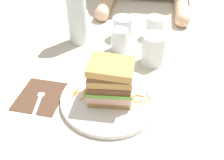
{
  "coord_description": "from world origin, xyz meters",
  "views": [
    {
      "loc": [
        0.11,
        -0.6,
        0.55
      ],
      "look_at": [
        0.01,
        0.01,
        0.06
      ],
      "focal_mm": 43.87,
      "sensor_mm": 36.0,
      "label": 1
    }
  ],
  "objects_px": {
    "sandwich": "(110,81)",
    "water_bottle": "(76,8)",
    "main_plate": "(110,99)",
    "juice_glass": "(153,51)",
    "knife": "(168,110)",
    "empty_tumbler_1": "(124,28)",
    "empty_tumbler_2": "(120,40)",
    "napkin_dark": "(41,96)",
    "empty_tumbler_0": "(154,27)",
    "fork": "(39,100)"
  },
  "relations": [
    {
      "from": "empty_tumbler_1",
      "to": "empty_tumbler_0",
      "type": "bearing_deg",
      "value": 11.17
    },
    {
      "from": "main_plate",
      "to": "juice_glass",
      "type": "distance_m",
      "value": 0.25
    },
    {
      "from": "fork",
      "to": "knife",
      "type": "bearing_deg",
      "value": 3.54
    },
    {
      "from": "water_bottle",
      "to": "empty_tumbler_2",
      "type": "height_order",
      "value": "water_bottle"
    },
    {
      "from": "sandwich",
      "to": "empty_tumbler_1",
      "type": "distance_m",
      "value": 0.37
    },
    {
      "from": "main_plate",
      "to": "sandwich",
      "type": "xyz_separation_m",
      "value": [
        0.0,
        -0.0,
        0.07
      ]
    },
    {
      "from": "fork",
      "to": "empty_tumbler_2",
      "type": "bearing_deg",
      "value": 58.24
    },
    {
      "from": "knife",
      "to": "empty_tumbler_2",
      "type": "distance_m",
      "value": 0.34
    },
    {
      "from": "knife",
      "to": "empty_tumbler_0",
      "type": "xyz_separation_m",
      "value": [
        -0.06,
        0.41,
        0.04
      ]
    },
    {
      "from": "empty_tumbler_1",
      "to": "knife",
      "type": "bearing_deg",
      "value": -65.58
    },
    {
      "from": "napkin_dark",
      "to": "sandwich",
      "type": "bearing_deg",
      "value": 3.22
    },
    {
      "from": "sandwich",
      "to": "empty_tumbler_0",
      "type": "height_order",
      "value": "sandwich"
    },
    {
      "from": "main_plate",
      "to": "empty_tumbler_0",
      "type": "distance_m",
      "value": 0.41
    },
    {
      "from": "juice_glass",
      "to": "empty_tumbler_1",
      "type": "height_order",
      "value": "juice_glass"
    },
    {
      "from": "sandwich",
      "to": "napkin_dark",
      "type": "height_order",
      "value": "sandwich"
    },
    {
      "from": "main_plate",
      "to": "fork",
      "type": "relative_size",
      "value": 1.72
    },
    {
      "from": "napkin_dark",
      "to": "empty_tumbler_2",
      "type": "xyz_separation_m",
      "value": [
        0.2,
        0.29,
        0.04
      ]
    },
    {
      "from": "main_plate",
      "to": "knife",
      "type": "xyz_separation_m",
      "value": [
        0.16,
        -0.01,
        -0.01
      ]
    },
    {
      "from": "napkin_dark",
      "to": "knife",
      "type": "height_order",
      "value": "same"
    },
    {
      "from": "fork",
      "to": "juice_glass",
      "type": "distance_m",
      "value": 0.41
    },
    {
      "from": "empty_tumbler_0",
      "to": "empty_tumbler_1",
      "type": "distance_m",
      "value": 0.12
    },
    {
      "from": "water_bottle",
      "to": "fork",
      "type": "bearing_deg",
      "value": -94.98
    },
    {
      "from": "juice_glass",
      "to": "knife",
      "type": "bearing_deg",
      "value": -76.74
    },
    {
      "from": "knife",
      "to": "empty_tumbler_1",
      "type": "xyz_separation_m",
      "value": [
        -0.17,
        0.38,
        0.04
      ]
    },
    {
      "from": "napkin_dark",
      "to": "juice_glass",
      "type": "xyz_separation_m",
      "value": [
        0.32,
        0.23,
        0.05
      ]
    },
    {
      "from": "juice_glass",
      "to": "empty_tumbler_1",
      "type": "distance_m",
      "value": 0.2
    },
    {
      "from": "juice_glass",
      "to": "empty_tumbler_2",
      "type": "xyz_separation_m",
      "value": [
        -0.12,
        0.06,
        -0.01
      ]
    },
    {
      "from": "sandwich",
      "to": "napkin_dark",
      "type": "bearing_deg",
      "value": -176.78
    },
    {
      "from": "knife",
      "to": "sandwich",
      "type": "bearing_deg",
      "value": 176.15
    },
    {
      "from": "main_plate",
      "to": "juice_glass",
      "type": "bearing_deg",
      "value": 63.14
    },
    {
      "from": "main_plate",
      "to": "water_bottle",
      "type": "xyz_separation_m",
      "value": [
        -0.17,
        0.31,
        0.13
      ]
    },
    {
      "from": "sandwich",
      "to": "empty_tumbler_0",
      "type": "bearing_deg",
      "value": 74.87
    },
    {
      "from": "fork",
      "to": "empty_tumbler_1",
      "type": "height_order",
      "value": "empty_tumbler_1"
    },
    {
      "from": "juice_glass",
      "to": "empty_tumbler_1",
      "type": "xyz_separation_m",
      "value": [
        -0.12,
        0.15,
        -0.0
      ]
    },
    {
      "from": "napkin_dark",
      "to": "empty_tumbler_1",
      "type": "height_order",
      "value": "empty_tumbler_1"
    },
    {
      "from": "empty_tumbler_0",
      "to": "empty_tumbler_2",
      "type": "bearing_deg",
      "value": -135.65
    },
    {
      "from": "juice_glass",
      "to": "empty_tumbler_0",
      "type": "height_order",
      "value": "juice_glass"
    },
    {
      "from": "fork",
      "to": "water_bottle",
      "type": "distance_m",
      "value": 0.37
    },
    {
      "from": "fork",
      "to": "knife",
      "type": "xyz_separation_m",
      "value": [
        0.37,
        0.02,
        -0.0
      ]
    },
    {
      "from": "main_plate",
      "to": "empty_tumbler_2",
      "type": "height_order",
      "value": "empty_tumbler_2"
    },
    {
      "from": "juice_glass",
      "to": "empty_tumbler_0",
      "type": "xyz_separation_m",
      "value": [
        -0.0,
        0.18,
        -0.0
      ]
    },
    {
      "from": "sandwich",
      "to": "water_bottle",
      "type": "relative_size",
      "value": 0.43
    },
    {
      "from": "juice_glass",
      "to": "main_plate",
      "type": "bearing_deg",
      "value": -116.86
    },
    {
      "from": "knife",
      "to": "juice_glass",
      "type": "bearing_deg",
      "value": 103.26
    },
    {
      "from": "fork",
      "to": "water_bottle",
      "type": "bearing_deg",
      "value": 85.02
    },
    {
      "from": "knife",
      "to": "empty_tumbler_1",
      "type": "relative_size",
      "value": 2.4
    },
    {
      "from": "napkin_dark",
      "to": "fork",
      "type": "distance_m",
      "value": 0.02
    },
    {
      "from": "empty_tumbler_0",
      "to": "empty_tumbler_1",
      "type": "xyz_separation_m",
      "value": [
        -0.12,
        -0.02,
        -0.0
      ]
    },
    {
      "from": "sandwich",
      "to": "juice_glass",
      "type": "distance_m",
      "value": 0.25
    },
    {
      "from": "water_bottle",
      "to": "napkin_dark",
      "type": "bearing_deg",
      "value": -95.76
    }
  ]
}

